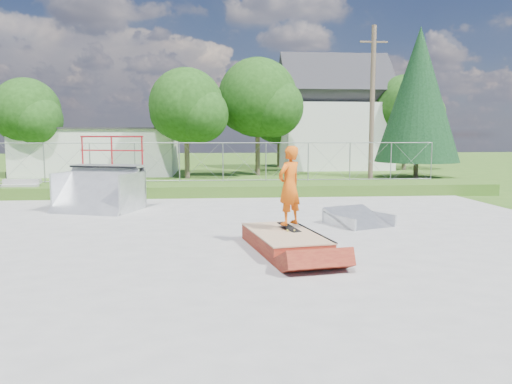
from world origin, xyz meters
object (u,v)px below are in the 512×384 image
(grind_box, at_px, (284,241))
(quarter_pipe, at_px, (97,174))
(skater, at_px, (289,189))
(flat_bank_ramp, at_px, (359,218))

(grind_box, distance_m, quarter_pipe, 8.56)
(grind_box, xyz_separation_m, skater, (0.16, 0.34, 1.19))
(grind_box, bearing_deg, skater, 55.01)
(grind_box, bearing_deg, quarter_pipe, 121.85)
(flat_bank_ramp, xyz_separation_m, skater, (-2.46, -2.53, 1.17))
(quarter_pipe, bearing_deg, flat_bank_ramp, -4.22)
(grind_box, relative_size, skater, 1.63)
(grind_box, xyz_separation_m, flat_bank_ramp, (2.62, 2.86, 0.02))
(quarter_pipe, distance_m, flat_bank_ramp, 9.01)
(quarter_pipe, bearing_deg, skater, -27.41)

